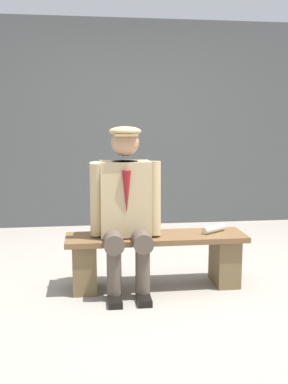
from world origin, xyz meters
TOP-DOWN VIEW (x-y plane):
  - ground_plane at (0.00, 0.00)m, footprint 30.00×30.00m
  - bench at (0.00, 0.00)m, footprint 1.44×0.38m
  - seated_man at (0.25, 0.06)m, footprint 0.55×0.54m
  - rolled_magazine at (-0.48, -0.02)m, footprint 0.22×0.17m
  - stadium_wall at (0.00, -2.36)m, footprint 12.00×0.24m

SIDE VIEW (x-z plane):
  - ground_plane at x=0.00m, z-range 0.00..0.00m
  - bench at x=0.00m, z-range 0.05..0.48m
  - rolled_magazine at x=-0.48m, z-range 0.43..0.49m
  - seated_man at x=0.25m, z-range 0.05..1.34m
  - stadium_wall at x=0.00m, z-range 0.00..2.59m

